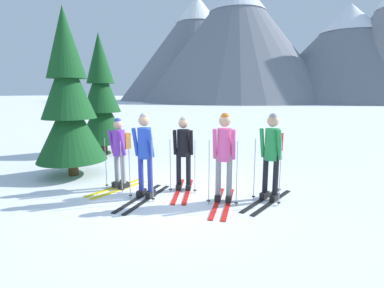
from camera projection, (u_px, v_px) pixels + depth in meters
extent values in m
plane|color=white|center=(172.00, 194.00, 6.37)|extent=(400.00, 400.00, 0.00)
cube|color=yellow|center=(121.00, 189.00, 6.63)|extent=(0.60, 1.50, 0.02)
cube|color=yellow|center=(114.00, 188.00, 6.76)|extent=(0.60, 1.50, 0.02)
cube|color=black|center=(124.00, 185.00, 6.70)|extent=(0.19, 0.28, 0.12)
cylinder|color=gray|center=(123.00, 167.00, 6.62)|extent=(0.11, 0.11, 0.77)
cube|color=black|center=(118.00, 184.00, 6.83)|extent=(0.19, 0.28, 0.12)
cylinder|color=gray|center=(117.00, 166.00, 6.75)|extent=(0.11, 0.11, 0.77)
cylinder|color=purple|center=(119.00, 143.00, 6.59)|extent=(0.28, 0.28, 0.58)
sphere|color=tan|center=(118.00, 124.00, 6.52)|extent=(0.21, 0.21, 0.21)
sphere|color=#2D389E|center=(118.00, 121.00, 6.51)|extent=(0.16, 0.16, 0.16)
cylinder|color=purple|center=(122.00, 143.00, 6.44)|extent=(0.14, 0.21, 0.55)
cylinder|color=purple|center=(112.00, 142.00, 6.65)|extent=(0.14, 0.21, 0.55)
cylinder|color=#A5A5AD|center=(121.00, 167.00, 6.38)|extent=(0.02, 0.02, 1.15)
cylinder|color=black|center=(122.00, 190.00, 6.46)|extent=(0.07, 0.07, 0.01)
cylinder|color=#A5A5AD|center=(106.00, 163.00, 6.69)|extent=(0.02, 0.02, 1.15)
cylinder|color=black|center=(107.00, 185.00, 6.78)|extent=(0.07, 0.07, 0.01)
cube|color=#99661E|center=(125.00, 141.00, 6.72)|extent=(0.30, 0.24, 0.36)
cube|color=black|center=(148.00, 199.00, 6.05)|extent=(0.23, 1.78, 0.02)
cube|color=black|center=(139.00, 197.00, 6.13)|extent=(0.23, 1.78, 0.02)
cube|color=black|center=(151.00, 194.00, 6.13)|extent=(0.13, 0.27, 0.12)
cylinder|color=#2D389E|center=(150.00, 173.00, 6.05)|extent=(0.11, 0.11, 0.84)
cube|color=black|center=(142.00, 193.00, 6.21)|extent=(0.13, 0.27, 0.12)
cylinder|color=#2D389E|center=(141.00, 172.00, 6.13)|extent=(0.11, 0.11, 0.84)
cylinder|color=blue|center=(145.00, 143.00, 5.98)|extent=(0.28, 0.28, 0.63)
sphere|color=tan|center=(144.00, 120.00, 5.90)|extent=(0.23, 0.23, 0.23)
sphere|color=gray|center=(144.00, 117.00, 5.89)|extent=(0.17, 0.17, 0.17)
cylinder|color=blue|center=(151.00, 143.00, 5.86)|extent=(0.10, 0.21, 0.60)
cylinder|color=blue|center=(135.00, 142.00, 5.99)|extent=(0.10, 0.21, 0.60)
cylinder|color=#A5A5AD|center=(152.00, 171.00, 5.81)|extent=(0.02, 0.02, 1.26)
cylinder|color=black|center=(153.00, 199.00, 5.91)|extent=(0.07, 0.07, 0.01)
cylinder|color=#A5A5AD|center=(129.00, 169.00, 6.01)|extent=(0.02, 0.02, 1.26)
cylinder|color=black|center=(130.00, 195.00, 6.11)|extent=(0.07, 0.07, 0.01)
cube|color=red|center=(188.00, 191.00, 6.53)|extent=(0.44, 1.67, 0.02)
cube|color=red|center=(178.00, 191.00, 6.55)|extent=(0.44, 1.67, 0.02)
cube|color=black|center=(188.00, 187.00, 6.61)|extent=(0.16, 0.28, 0.12)
cylinder|color=black|center=(188.00, 168.00, 6.54)|extent=(0.11, 0.11, 0.79)
cube|color=black|center=(179.00, 186.00, 6.63)|extent=(0.16, 0.28, 0.12)
cylinder|color=black|center=(179.00, 168.00, 6.56)|extent=(0.11, 0.11, 0.79)
cylinder|color=black|center=(183.00, 143.00, 6.45)|extent=(0.28, 0.28, 0.59)
sphere|color=tan|center=(183.00, 123.00, 6.37)|extent=(0.21, 0.21, 0.21)
sphere|color=gray|center=(183.00, 120.00, 6.36)|extent=(0.16, 0.16, 0.16)
cylinder|color=black|center=(191.00, 143.00, 6.37)|extent=(0.12, 0.21, 0.56)
cylinder|color=black|center=(175.00, 142.00, 6.40)|extent=(0.12, 0.21, 0.56)
cylinder|color=#A5A5AD|center=(195.00, 167.00, 6.33)|extent=(0.02, 0.02, 1.18)
cylinder|color=black|center=(195.00, 190.00, 6.43)|extent=(0.07, 0.07, 0.01)
cylinder|color=#A5A5AD|center=(170.00, 166.00, 6.38)|extent=(0.02, 0.02, 1.18)
cylinder|color=black|center=(171.00, 190.00, 6.47)|extent=(0.07, 0.07, 0.01)
cube|color=red|center=(228.00, 203.00, 5.80)|extent=(0.22, 1.72, 0.02)
cube|color=red|center=(217.00, 202.00, 5.85)|extent=(0.22, 1.72, 0.02)
cube|color=black|center=(229.00, 198.00, 5.89)|extent=(0.13, 0.27, 0.12)
cylinder|color=gray|center=(229.00, 176.00, 5.81)|extent=(0.11, 0.11, 0.85)
cube|color=black|center=(218.00, 197.00, 5.94)|extent=(0.13, 0.27, 0.12)
cylinder|color=gray|center=(218.00, 175.00, 5.86)|extent=(0.11, 0.11, 0.85)
cylinder|color=#E55193|center=(224.00, 145.00, 5.72)|extent=(0.28, 0.28, 0.64)
sphere|color=tan|center=(225.00, 121.00, 5.64)|extent=(0.23, 0.23, 0.23)
sphere|color=#B76019|center=(225.00, 117.00, 5.63)|extent=(0.17, 0.17, 0.17)
cylinder|color=#E55193|center=(233.00, 145.00, 5.62)|extent=(0.09, 0.21, 0.61)
cylinder|color=#E55193|center=(215.00, 144.00, 5.70)|extent=(0.09, 0.21, 0.61)
cylinder|color=#A5A5AD|center=(237.00, 174.00, 5.58)|extent=(0.02, 0.02, 1.28)
cylinder|color=black|center=(236.00, 203.00, 5.68)|extent=(0.07, 0.07, 0.01)
cylinder|color=#A5A5AD|center=(209.00, 173.00, 5.70)|extent=(0.02, 0.02, 1.28)
cylinder|color=black|center=(209.00, 201.00, 5.80)|extent=(0.07, 0.07, 0.01)
cube|color=black|center=(272.00, 202.00, 5.87)|extent=(0.73, 1.64, 0.02)
cube|color=black|center=(262.00, 199.00, 6.01)|extent=(0.73, 1.64, 0.02)
cube|color=black|center=(275.00, 197.00, 5.94)|extent=(0.20, 0.28, 0.12)
cylinder|color=black|center=(276.00, 175.00, 5.86)|extent=(0.11, 0.11, 0.84)
cube|color=black|center=(264.00, 195.00, 6.07)|extent=(0.20, 0.28, 0.12)
cylinder|color=black|center=(265.00, 173.00, 5.99)|extent=(0.11, 0.11, 0.84)
cylinder|color=#238C42|center=(272.00, 144.00, 5.82)|extent=(0.28, 0.28, 0.63)
sphere|color=tan|center=(273.00, 121.00, 5.74)|extent=(0.23, 0.23, 0.23)
sphere|color=gray|center=(273.00, 118.00, 5.72)|extent=(0.17, 0.17, 0.17)
cylinder|color=#238C42|center=(279.00, 145.00, 5.66)|extent=(0.15, 0.22, 0.60)
cylinder|color=#238C42|center=(262.00, 143.00, 5.88)|extent=(0.15, 0.22, 0.60)
cylinder|color=#A5A5AD|center=(280.00, 174.00, 5.60)|extent=(0.02, 0.02, 1.27)
cylinder|color=black|center=(279.00, 203.00, 5.70)|extent=(0.07, 0.07, 0.01)
cylinder|color=#A5A5AD|center=(254.00, 170.00, 5.94)|extent=(0.02, 0.02, 1.27)
cylinder|color=black|center=(253.00, 197.00, 6.04)|extent=(0.07, 0.07, 0.01)
cube|color=maroon|center=(276.00, 142.00, 5.94)|extent=(0.30, 0.25, 0.36)
cylinder|color=#51381E|center=(104.00, 142.00, 10.64)|extent=(0.25, 0.25, 0.82)
cone|color=#14471E|center=(102.00, 118.00, 10.49)|extent=(1.75, 1.75, 1.73)
cone|color=#14471E|center=(101.00, 87.00, 10.30)|extent=(1.34, 1.34, 1.73)
cone|color=#14471E|center=(99.00, 58.00, 10.13)|extent=(0.95, 0.95, 1.73)
cylinder|color=#51381E|center=(73.00, 160.00, 7.75)|extent=(0.26, 0.26, 0.83)
cone|color=#14471E|center=(70.00, 127.00, 7.60)|extent=(1.77, 1.77, 1.75)
cone|color=#14471E|center=(67.00, 84.00, 7.41)|extent=(1.35, 1.35, 1.75)
cone|color=#14471E|center=(64.00, 42.00, 7.23)|extent=(0.97, 0.97, 1.75)
cone|color=slate|center=(197.00, 49.00, 85.29)|extent=(45.09, 45.09, 29.49)
cone|color=white|center=(197.00, 10.00, 83.41)|extent=(12.31, 12.31, 7.67)
cone|color=slate|center=(237.00, 41.00, 69.52)|extent=(45.30, 45.30, 28.89)
cone|color=slate|center=(347.00, 54.00, 67.44)|extent=(42.86, 42.86, 22.04)
cone|color=white|center=(351.00, 18.00, 66.09)|extent=(13.19, 13.19, 6.46)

